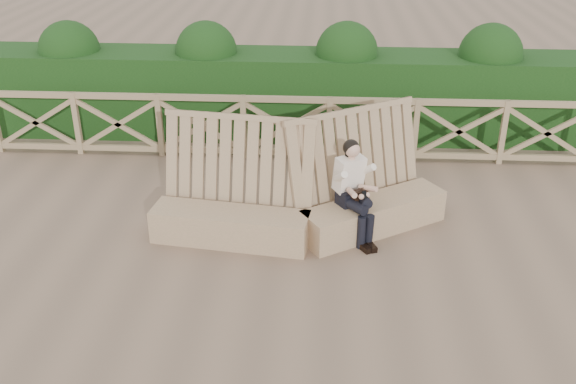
{
  "coord_description": "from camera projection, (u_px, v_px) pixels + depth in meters",
  "views": [
    {
      "loc": [
        0.64,
        -6.56,
        4.38
      ],
      "look_at": [
        0.22,
        0.4,
        0.9
      ],
      "focal_mm": 40.0,
      "sensor_mm": 36.0,
      "label": 1
    }
  ],
  "objects": [
    {
      "name": "hedge",
      "position": [
        290.0,
        94.0,
        11.71
      ],
      "size": [
        12.0,
        1.2,
        1.5
      ],
      "primitive_type": "cube",
      "color": "black",
      "rests_on": "ground"
    },
    {
      "name": "bench",
      "position": [
        302.0,
        206.0,
        8.54
      ],
      "size": [
        3.95,
        1.78,
        1.58
      ],
      "rotation": [
        0.0,
        0.0,
        0.13
      ],
      "color": "olive",
      "rests_on": "ground"
    },
    {
      "name": "ground",
      "position": [
        268.0,
        272.0,
        7.84
      ],
      "size": [
        60.0,
        60.0,
        0.0
      ],
      "primitive_type": "plane",
      "color": "brown",
      "rests_on": "ground"
    },
    {
      "name": "woman",
      "position": [
        354.0,
        186.0,
        8.33
      ],
      "size": [
        0.63,
        0.82,
        1.34
      ],
      "rotation": [
        0.0,
        0.0,
        0.59
      ],
      "color": "black",
      "rests_on": "ground"
    },
    {
      "name": "guardrail",
      "position": [
        286.0,
        128.0,
        10.72
      ],
      "size": [
        10.1,
        0.09,
        1.1
      ],
      "color": "#84694D",
      "rests_on": "ground"
    }
  ]
}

